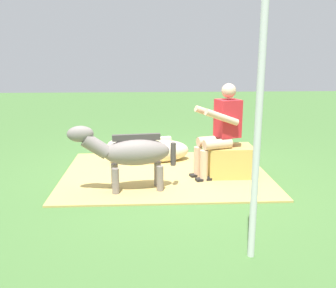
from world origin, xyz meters
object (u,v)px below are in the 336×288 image
object	(u,v)px
hay_bale	(230,162)
pony_standing	(130,152)
pony_lying	(156,151)
person_seated	(220,127)
tent_pole_left	(258,132)

from	to	relation	value
hay_bale	pony_standing	distance (m)	1.52
pony_standing	pony_lying	bearing A→B (deg)	-105.67
hay_bale	person_seated	size ratio (longest dim) A/B	0.48
hay_bale	person_seated	xyz separation A→B (m)	(0.16, 0.03, 0.51)
hay_bale	pony_standing	xyz separation A→B (m)	(1.39, 0.52, 0.30)
pony_standing	pony_lying	size ratio (longest dim) A/B	0.99
hay_bale	pony_lying	xyz separation A→B (m)	(1.03, -0.77, -0.04)
pony_standing	pony_lying	distance (m)	1.39
pony_lying	tent_pole_left	bearing A→B (deg)	104.56
hay_bale	tent_pole_left	xyz separation A→B (m)	(0.27, 2.16, 0.89)
person_seated	hay_bale	bearing A→B (deg)	-168.04
hay_bale	pony_lying	distance (m)	1.29
tent_pole_left	pony_standing	bearing A→B (deg)	-55.52
person_seated	pony_lying	size ratio (longest dim) A/B	0.98
pony_standing	pony_lying	xyz separation A→B (m)	(-0.36, -1.30, -0.33)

